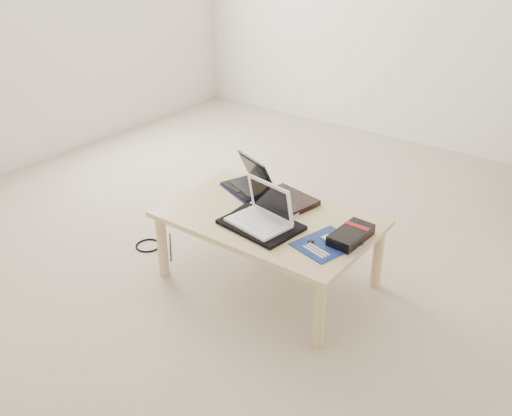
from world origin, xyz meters
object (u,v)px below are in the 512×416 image
Objects in this scene: coffee_table at (269,224)px; netbook at (250,183)px; gpu_box at (351,235)px; white_laptop at (262,215)px.

netbook is (-0.27, 0.20, 0.09)m from coffee_table.
coffee_table is 0.34m from netbook.
coffee_table is 0.47m from gpu_box.
netbook is 0.42m from white_laptop.
gpu_box is at bearing 4.95° from coffee_table.
white_laptop is (0.03, -0.10, 0.11)m from coffee_table.
coffee_table is 3.38× the size of white_laptop.
netbook is at bearing 143.89° from coffee_table.
white_laptop is 1.26× the size of gpu_box.
netbook is 0.74m from gpu_box.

